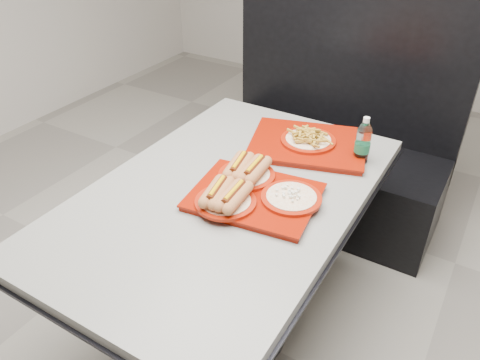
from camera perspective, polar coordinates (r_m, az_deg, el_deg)
The scene contains 6 objects.
ground at distance 2.21m, azimuth -1.36°, elevation -17.45°, with size 6.00×6.00×0.00m, color gray.
diner_table at distance 1.80m, azimuth -1.61°, elevation -5.61°, with size 0.92×1.42×0.75m.
booth_bench at distance 2.73m, azimuth 10.89°, elevation 3.97°, with size 1.30×0.57×1.35m.
tray_near at distance 1.64m, azimuth 1.26°, elevation -1.22°, with size 0.47×0.40×0.09m.
tray_far at distance 1.97m, azimuth 8.29°, elevation 4.66°, with size 0.56×0.49×0.09m.
water_bottle at distance 1.89m, azimuth 14.74°, elevation 4.42°, with size 0.06×0.06×0.19m.
Camera 1 is at (0.76, -1.17, 1.72)m, focal length 35.00 mm.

